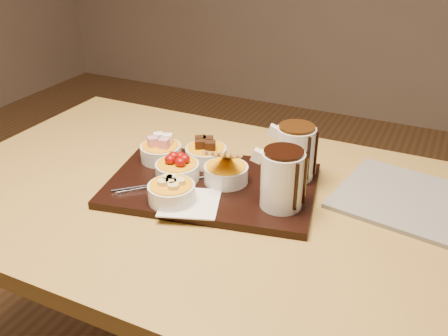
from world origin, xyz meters
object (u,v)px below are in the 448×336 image
at_px(serving_board, 212,185).
at_px(bowl_strawberries, 177,171).
at_px(newspaper, 418,202).
at_px(pitcher_milk_chocolate, 295,153).
at_px(dining_table, 197,226).
at_px(pitcher_dark_chocolate, 282,180).

relative_size(serving_board, bowl_strawberries, 4.60).
bearing_deg(bowl_strawberries, newspaper, 16.87).
relative_size(pitcher_milk_chocolate, newspaper, 0.37).
relative_size(serving_board, newspaper, 1.40).
height_order(bowl_strawberries, pitcher_milk_chocolate, pitcher_milk_chocolate).
distance_m(dining_table, serving_board, 0.11).
distance_m(serving_board, pitcher_milk_chocolate, 0.20).
height_order(dining_table, pitcher_dark_chocolate, pitcher_dark_chocolate).
distance_m(bowl_strawberries, pitcher_dark_chocolate, 0.25).
height_order(serving_board, pitcher_dark_chocolate, pitcher_dark_chocolate).
distance_m(pitcher_dark_chocolate, pitcher_milk_chocolate, 0.13).
distance_m(bowl_strawberries, newspaper, 0.53).
relative_size(bowl_strawberries, newspaper, 0.30).
bearing_deg(bowl_strawberries, serving_board, 14.96).
xyz_separation_m(serving_board, pitcher_milk_chocolate, (0.16, 0.10, 0.07)).
distance_m(dining_table, pitcher_milk_chocolate, 0.29).
height_order(serving_board, pitcher_milk_chocolate, pitcher_milk_chocolate).
height_order(pitcher_dark_chocolate, pitcher_milk_chocolate, same).
bearing_deg(dining_table, newspaper, 18.63).
bearing_deg(pitcher_milk_chocolate, pitcher_dark_chocolate, -94.40).
relative_size(pitcher_dark_chocolate, pitcher_milk_chocolate, 1.00).
bearing_deg(bowl_strawberries, dining_table, -2.00).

